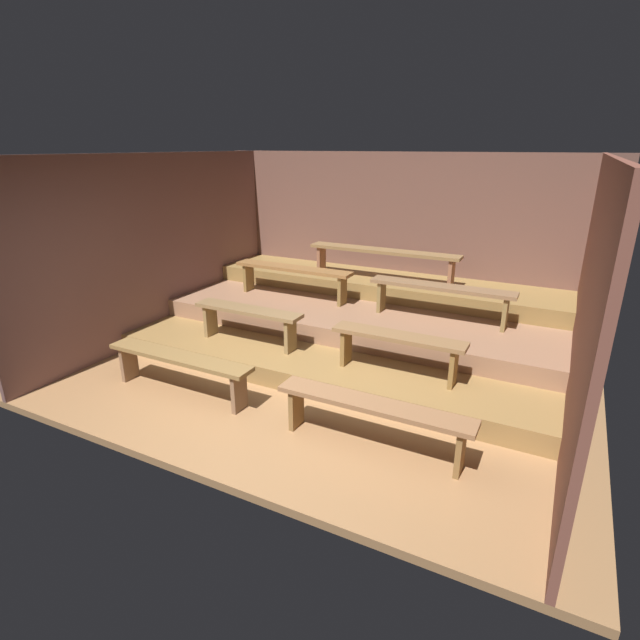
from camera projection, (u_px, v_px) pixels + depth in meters
ground at (335, 363)px, 6.31m from camera, size 6.12×5.26×0.08m
wall_back at (397, 235)px, 7.76m from camera, size 6.12×0.06×2.52m
wall_left at (167, 245)px, 7.03m from camera, size 0.06×5.26×2.52m
wall_right at (588, 294)px, 4.71m from camera, size 0.06×5.26×2.52m
platform_lower at (354, 336)px, 6.76m from camera, size 5.32×3.27×0.23m
platform_middle at (366, 311)px, 7.06m from camera, size 5.32×2.36×0.23m
platform_upper at (383, 285)px, 7.52m from camera, size 5.32×1.06×0.23m
bench_floor_left at (179, 362)px, 5.33m from camera, size 1.82×0.28×0.47m
bench_floor_right at (373, 411)px, 4.35m from camera, size 1.82×0.28×0.47m
bench_lower_left at (248, 316)px, 6.11m from camera, size 1.46×0.28×0.47m
bench_lower_right at (398, 343)px, 5.27m from camera, size 1.46×0.28×0.47m
bench_middle_left at (293, 273)px, 7.18m from camera, size 1.84×0.28×0.47m
bench_middle_right at (441, 292)px, 6.24m from camera, size 1.84×0.28×0.47m
bench_upper_center at (383, 255)px, 7.21m from camera, size 2.28×0.28×0.47m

